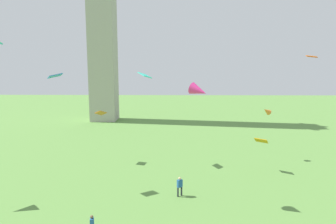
{
  "coord_description": "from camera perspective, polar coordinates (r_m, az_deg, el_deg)",
  "views": [
    {
      "loc": [
        2.25,
        -6.9,
        11.94
      ],
      "look_at": [
        1.7,
        20.61,
        7.78
      ],
      "focal_mm": 32.18,
      "sensor_mm": 36.0,
      "label": 1
    }
  ],
  "objects": [
    {
      "name": "kite_flying_1",
      "position": [
        40.27,
        18.17,
        0.21
      ],
      "size": [
        1.41,
        1.19,
        1.11
      ],
      "rotation": [
        0.0,
        0.0,
        5.18
      ],
      "color": "orange"
    },
    {
      "name": "kite_flying_7",
      "position": [
        33.17,
        25.54,
        9.48
      ],
      "size": [
        1.34,
        1.62,
        0.31
      ],
      "rotation": [
        0.0,
        0.0,
        4.41
      ],
      "color": "#C24F0E"
    },
    {
      "name": "kite_flying_4",
      "position": [
        25.32,
        5.87,
        4.02
      ],
      "size": [
        1.95,
        1.78,
        1.38
      ],
      "rotation": [
        0.0,
        0.0,
        0.98
      ],
      "color": "#F1338C"
    },
    {
      "name": "kite_flying_5",
      "position": [
        30.65,
        -20.6,
        6.44
      ],
      "size": [
        1.5,
        1.49,
        0.55
      ],
      "rotation": [
        0.0,
        0.0,
        0.67
      ],
      "color": "#2D7FD4"
    },
    {
      "name": "person_1",
      "position": [
        28.69,
        2.23,
        -13.72
      ],
      "size": [
        0.55,
        0.5,
        1.85
      ],
      "rotation": [
        0.0,
        0.0,
        0.59
      ],
      "color": "#2D3338",
      "rests_on": "ground_plane"
    },
    {
      "name": "kite_flying_8",
      "position": [
        36.72,
        -4.43,
        6.97
      ],
      "size": [
        1.85,
        2.06,
        0.79
      ],
      "rotation": [
        0.0,
        0.0,
        2.17
      ],
      "color": "#2CC5AD"
    },
    {
      "name": "kite_flying_0",
      "position": [
        35.97,
        17.24,
        -5.2
      ],
      "size": [
        1.64,
        1.49,
        0.66
      ],
      "rotation": [
        0.0,
        0.0,
        2.58
      ],
      "color": "#BA8103"
    },
    {
      "name": "kite_flying_2",
      "position": [
        38.29,
        -12.62,
        -0.17
      ],
      "size": [
        1.4,
        1.42,
        0.83
      ],
      "rotation": [
        0.0,
        0.0,
        1.07
      ],
      "color": "#BC6A1E"
    }
  ]
}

